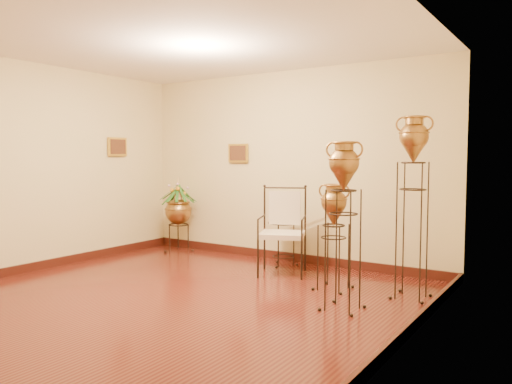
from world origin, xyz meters
The scene contains 8 objects.
ground centered at (0.00, 0.00, 0.00)m, with size 5.00×5.00×0.00m, color #561F14.
room_shell centered at (-0.01, 0.01, 1.73)m, with size 5.02×5.02×2.81m.
amphora_tall centered at (2.15, 1.49, 1.02)m, with size 0.48×0.48×2.00m.
amphora_mid centered at (1.70, 0.69, 0.87)m, with size 0.41×0.41×1.72m.
amphora_short centered at (1.29, 1.35, 0.62)m, with size 0.41×0.41×1.25m.
planter_urn centered at (-1.83, 2.15, 0.71)m, with size 0.76×0.76×1.26m.
armchair centered at (0.42, 1.67, 0.57)m, with size 0.83×0.80×1.14m.
side_table centered at (0.16, 2.15, 0.33)m, with size 0.46×0.46×0.79m.
Camera 1 is at (3.69, -3.91, 1.54)m, focal length 35.00 mm.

